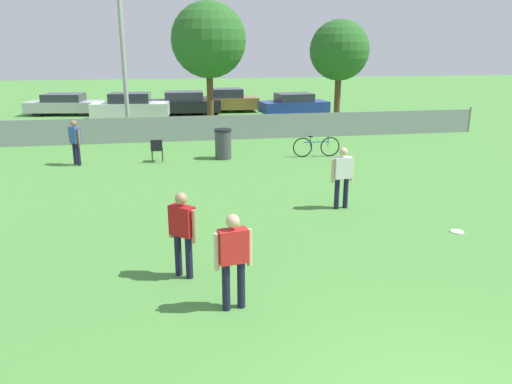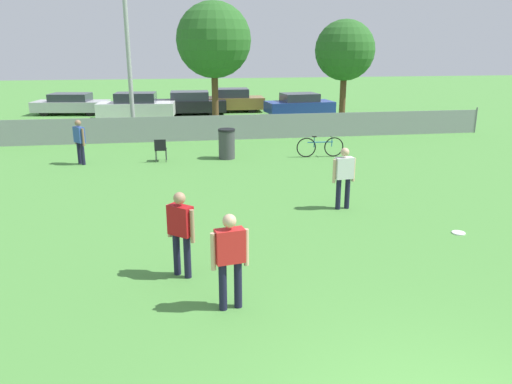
{
  "view_description": "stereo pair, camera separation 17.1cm",
  "coord_description": "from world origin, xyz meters",
  "px_view_note": "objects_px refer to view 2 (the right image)",
  "views": [
    {
      "loc": [
        -2.94,
        -3.95,
        4.11
      ],
      "look_at": [
        -1.12,
        6.18,
        1.05
      ],
      "focal_mm": 35.0,
      "sensor_mm": 36.0,
      "label": 1
    },
    {
      "loc": [
        -2.77,
        -3.98,
        4.11
      ],
      "look_at": [
        -1.12,
        6.18,
        1.05
      ],
      "focal_mm": 35.0,
      "sensor_mm": 36.0,
      "label": 2
    }
  ],
  "objects_px": {
    "tree_near_pole": "(214,40)",
    "parked_car_silver": "(71,104)",
    "player_receiver_white": "(344,174)",
    "bicycle_sideline": "(320,147)",
    "tree_far_right": "(345,51)",
    "trash_bin": "(227,144)",
    "frisbee_disc": "(459,233)",
    "player_thrower_red": "(181,228)",
    "player_defender_red": "(230,255)",
    "parked_car_blue": "(299,105)",
    "spectator_in_blue": "(79,139)",
    "parked_car_white": "(136,106)",
    "light_pole": "(126,15)",
    "folding_chair_sideline": "(161,148)",
    "parked_car_dark": "(190,103)",
    "parked_car_tan": "(231,100)"
  },
  "relations": [
    {
      "from": "tree_far_right",
      "to": "parked_car_silver",
      "type": "height_order",
      "value": "tree_far_right"
    },
    {
      "from": "player_defender_red",
      "to": "folding_chair_sideline",
      "type": "xyz_separation_m",
      "value": [
        -1.32,
        10.86,
        -0.44
      ]
    },
    {
      "from": "trash_bin",
      "to": "bicycle_sideline",
      "type": "bearing_deg",
      "value": -4.73
    },
    {
      "from": "player_defender_red",
      "to": "bicycle_sideline",
      "type": "bearing_deg",
      "value": 56.93
    },
    {
      "from": "player_defender_red",
      "to": "parked_car_dark",
      "type": "xyz_separation_m",
      "value": [
        0.17,
        23.57,
        -0.27
      ]
    },
    {
      "from": "light_pole",
      "to": "folding_chair_sideline",
      "type": "bearing_deg",
      "value": -76.76
    },
    {
      "from": "tree_far_right",
      "to": "frisbee_disc",
      "type": "distance_m",
      "value": 16.01
    },
    {
      "from": "light_pole",
      "to": "folding_chair_sideline",
      "type": "height_order",
      "value": "light_pole"
    },
    {
      "from": "tree_far_right",
      "to": "player_defender_red",
      "type": "height_order",
      "value": "tree_far_right"
    },
    {
      "from": "light_pole",
      "to": "parked_car_white",
      "type": "xyz_separation_m",
      "value": [
        -0.2,
        5.31,
        -4.6
      ]
    },
    {
      "from": "light_pole",
      "to": "player_receiver_white",
      "type": "relative_size",
      "value": 5.65
    },
    {
      "from": "spectator_in_blue",
      "to": "parked_car_tan",
      "type": "xyz_separation_m",
      "value": [
        6.91,
        13.56,
        -0.22
      ]
    },
    {
      "from": "player_thrower_red",
      "to": "parked_car_blue",
      "type": "relative_size",
      "value": 0.39
    },
    {
      "from": "player_receiver_white",
      "to": "folding_chair_sideline",
      "type": "height_order",
      "value": "player_receiver_white"
    },
    {
      "from": "player_thrower_red",
      "to": "spectator_in_blue",
      "type": "distance_m",
      "value": 10.16
    },
    {
      "from": "frisbee_disc",
      "to": "parked_car_silver",
      "type": "bearing_deg",
      "value": 119.19
    },
    {
      "from": "spectator_in_blue",
      "to": "frisbee_disc",
      "type": "xyz_separation_m",
      "value": [
        9.57,
        -8.42,
        -0.91
      ]
    },
    {
      "from": "tree_near_pole",
      "to": "frisbee_disc",
      "type": "distance_m",
      "value": 16.24
    },
    {
      "from": "player_thrower_red",
      "to": "bicycle_sideline",
      "type": "height_order",
      "value": "player_thrower_red"
    },
    {
      "from": "frisbee_disc",
      "to": "folding_chair_sideline",
      "type": "relative_size",
      "value": 0.36
    },
    {
      "from": "light_pole",
      "to": "player_receiver_white",
      "type": "distance_m",
      "value": 14.25
    },
    {
      "from": "parked_car_dark",
      "to": "player_thrower_red",
      "type": "bearing_deg",
      "value": -90.48
    },
    {
      "from": "tree_near_pole",
      "to": "parked_car_dark",
      "type": "relative_size",
      "value": 1.39
    },
    {
      "from": "spectator_in_blue",
      "to": "trash_bin",
      "type": "height_order",
      "value": "spectator_in_blue"
    },
    {
      "from": "parked_car_white",
      "to": "parked_car_tan",
      "type": "height_order",
      "value": "parked_car_white"
    },
    {
      "from": "light_pole",
      "to": "parked_car_silver",
      "type": "height_order",
      "value": "light_pole"
    },
    {
      "from": "spectator_in_blue",
      "to": "parked_car_white",
      "type": "distance_m",
      "value": 11.17
    },
    {
      "from": "tree_near_pole",
      "to": "parked_car_silver",
      "type": "distance_m",
      "value": 11.47
    },
    {
      "from": "light_pole",
      "to": "frisbee_disc",
      "type": "xyz_separation_m",
      "value": [
        8.16,
        -14.22,
        -5.31
      ]
    },
    {
      "from": "tree_near_pole",
      "to": "player_thrower_red",
      "type": "distance_m",
      "value": 16.71
    },
    {
      "from": "tree_far_right",
      "to": "trash_bin",
      "type": "relative_size",
      "value": 4.8
    },
    {
      "from": "tree_near_pole",
      "to": "player_receiver_white",
      "type": "xyz_separation_m",
      "value": [
        2.2,
        -12.96,
        -3.35
      ]
    },
    {
      "from": "tree_near_pole",
      "to": "parked_car_silver",
      "type": "bearing_deg",
      "value": 138.85
    },
    {
      "from": "player_thrower_red",
      "to": "spectator_in_blue",
      "type": "bearing_deg",
      "value": 151.08
    },
    {
      "from": "light_pole",
      "to": "parked_car_dark",
      "type": "relative_size",
      "value": 2.08
    },
    {
      "from": "tree_near_pole",
      "to": "frisbee_disc",
      "type": "bearing_deg",
      "value": -74.32
    },
    {
      "from": "parked_car_silver",
      "to": "parked_car_dark",
      "type": "height_order",
      "value": "parked_car_dark"
    },
    {
      "from": "bicycle_sideline",
      "to": "spectator_in_blue",
      "type": "bearing_deg",
      "value": -178.14
    },
    {
      "from": "tree_far_right",
      "to": "player_receiver_white",
      "type": "relative_size",
      "value": 3.31
    },
    {
      "from": "player_receiver_white",
      "to": "light_pole",
      "type": "bearing_deg",
      "value": 109.8
    },
    {
      "from": "tree_far_right",
      "to": "folding_chair_sideline",
      "type": "distance_m",
      "value": 12.01
    },
    {
      "from": "tree_near_pole",
      "to": "player_defender_red",
      "type": "distance_m",
      "value": 17.92
    },
    {
      "from": "light_pole",
      "to": "tree_near_pole",
      "type": "relative_size",
      "value": 1.49
    },
    {
      "from": "player_receiver_white",
      "to": "parked_car_dark",
      "type": "height_order",
      "value": "player_receiver_white"
    },
    {
      "from": "bicycle_sideline",
      "to": "parked_car_silver",
      "type": "xyz_separation_m",
      "value": [
        -11.57,
        14.0,
        0.24
      ]
    },
    {
      "from": "light_pole",
      "to": "trash_bin",
      "type": "bearing_deg",
      "value": -56.32
    },
    {
      "from": "player_receiver_white",
      "to": "frisbee_disc",
      "type": "distance_m",
      "value": 3.08
    },
    {
      "from": "tree_near_pole",
      "to": "tree_far_right",
      "type": "height_order",
      "value": "tree_near_pole"
    },
    {
      "from": "frisbee_disc",
      "to": "trash_bin",
      "type": "relative_size",
      "value": 0.27
    },
    {
      "from": "bicycle_sideline",
      "to": "parked_car_dark",
      "type": "relative_size",
      "value": 0.41
    }
  ]
}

